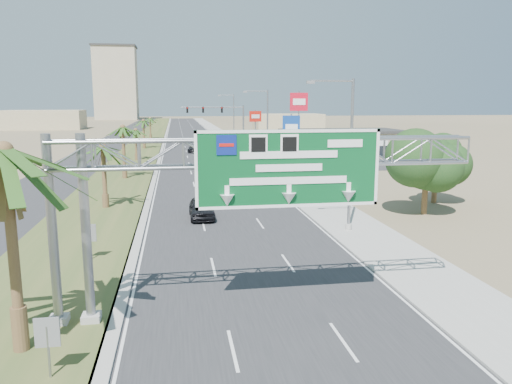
{
  "coord_description": "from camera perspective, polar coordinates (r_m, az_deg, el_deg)",
  "views": [
    {
      "loc": [
        -3.76,
        -9.02,
        8.52
      ],
      "look_at": [
        0.04,
        14.59,
        4.2
      ],
      "focal_mm": 35.0,
      "sensor_mm": 36.0,
      "label": 1
    }
  ],
  "objects": [
    {
      "name": "median_signback_b",
      "position": [
        28.33,
        -18.54,
        -4.75
      ],
      "size": [
        0.75,
        0.08,
        2.08
      ],
      "color": "gray",
      "rests_on": "ground"
    },
    {
      "name": "building_distant_right",
      "position": [
        152.91,
        3.65,
        7.96
      ],
      "size": [
        20.0,
        12.0,
        5.0
      ],
      "primitive_type": "cube",
      "color": "tan",
      "rests_on": "ground"
    },
    {
      "name": "car_far",
      "position": [
        86.6,
        -7.12,
        4.95
      ],
      "size": [
        2.37,
        4.69,
        1.31
      ],
      "primitive_type": "imported",
      "rotation": [
        0.0,
        0.0,
        -0.12
      ],
      "color": "black",
      "rests_on": "ground"
    },
    {
      "name": "pole_sign_red_near",
      "position": [
        68.56,
        4.91,
        9.69
      ],
      "size": [
        2.42,
        0.61,
        9.96
      ],
      "color": "gray",
      "rests_on": "ground"
    },
    {
      "name": "palm_near",
      "position": [
        17.94,
        -26.83,
        4.06
      ],
      "size": [
        5.7,
        5.7,
        8.35
      ],
      "color": "brown",
      "rests_on": "ground"
    },
    {
      "name": "car_mid_lane",
      "position": [
        63.36,
        -4.32,
        3.22
      ],
      "size": [
        1.86,
        4.98,
        1.62
      ],
      "primitive_type": "imported",
      "rotation": [
        0.0,
        0.0,
        0.03
      ],
      "color": "maroon",
      "rests_on": "ground"
    },
    {
      "name": "car_left_lane",
      "position": [
        37.26,
        -6.24,
        -1.84
      ],
      "size": [
        1.83,
        4.49,
        1.53
      ],
      "primitive_type": "imported",
      "rotation": [
        0.0,
        0.0,
        0.01
      ],
      "color": "black",
      "rests_on": "ground"
    },
    {
      "name": "store_building",
      "position": [
        79.59,
        9.82,
        5.39
      ],
      "size": [
        18.0,
        10.0,
        4.0
      ],
      "primitive_type": "cube",
      "color": "tan",
      "rests_on": "ground"
    },
    {
      "name": "pole_sign_blue",
      "position": [
        58.12,
        4.04,
        6.98
      ],
      "size": [
        2.02,
        0.75,
        7.2
      ],
      "color": "gray",
      "rests_on": "ground"
    },
    {
      "name": "road",
      "position": [
        119.38,
        -7.36,
        6.07
      ],
      "size": [
        12.0,
        300.0,
        0.02
      ],
      "primitive_type": "cube",
      "color": "#28282B",
      "rests_on": "ground"
    },
    {
      "name": "signal_mast",
      "position": [
        81.57,
        -2.87,
        7.65
      ],
      "size": [
        10.28,
        0.71,
        8.0
      ],
      "color": "gray",
      "rests_on": "ground"
    },
    {
      "name": "car_right_lane",
      "position": [
        78.72,
        -2.49,
        4.53
      ],
      "size": [
        2.71,
        5.24,
        1.41
      ],
      "primitive_type": "imported",
      "rotation": [
        0.0,
        0.0,
        0.07
      ],
      "color": "gray",
      "rests_on": "ground"
    },
    {
      "name": "streetlight_mid",
      "position": [
        62.13,
        1.13,
        6.71
      ],
      "size": [
        3.27,
        0.44,
        10.0
      ],
      "color": "gray",
      "rests_on": "ground"
    },
    {
      "name": "palm_row_c",
      "position": [
        57.38,
        -14.99,
        7.04
      ],
      "size": [
        3.99,
        3.99,
        6.75
      ],
      "color": "brown",
      "rests_on": "ground"
    },
    {
      "name": "tower_distant",
      "position": [
        260.71,
        -15.7,
        11.84
      ],
      "size": [
        20.0,
        16.0,
        35.0
      ],
      "primitive_type": "cube",
      "color": "tan",
      "rests_on": "ground"
    },
    {
      "name": "palm_row_b",
      "position": [
        41.58,
        -17.11,
        4.79
      ],
      "size": [
        3.99,
        3.99,
        5.95
      ],
      "color": "brown",
      "rests_on": "ground"
    },
    {
      "name": "oak_far",
      "position": [
        44.92,
        19.93,
        3.62
      ],
      "size": [
        3.5,
        3.5,
        5.6
      ],
      "color": "brown",
      "rests_on": "ground"
    },
    {
      "name": "pole_sign_red_far",
      "position": [
        86.26,
        -0.07,
        8.32
      ],
      "size": [
        2.16,
        1.06,
        7.22
      ],
      "color": "gray",
      "rests_on": "ground"
    },
    {
      "name": "streetlight_near",
      "position": [
        33.15,
        10.42,
        3.44
      ],
      "size": [
        3.27,
        0.44,
        10.0
      ],
      "color": "gray",
      "rests_on": "ground"
    },
    {
      "name": "streetlight_far",
      "position": [
        97.72,
        -2.67,
        7.98
      ],
      "size": [
        3.27,
        0.44,
        10.0
      ],
      "color": "gray",
      "rests_on": "ground"
    },
    {
      "name": "median_grass",
      "position": [
        119.48,
        -12.18,
        5.95
      ],
      "size": [
        7.0,
        300.0,
        0.12
      ],
      "primitive_type": "cube",
      "color": "#3C5123",
      "rests_on": "ground"
    },
    {
      "name": "oak_near",
      "position": [
        39.93,
        18.98,
        3.95
      ],
      "size": [
        4.5,
        4.5,
        6.8
      ],
      "color": "brown",
      "rests_on": "ground"
    },
    {
      "name": "palm_row_e",
      "position": [
        94.26,
        -12.75,
        7.9
      ],
      "size": [
        3.99,
        3.99,
        6.15
      ],
      "color": "brown",
      "rests_on": "ground"
    },
    {
      "name": "building_distant_left",
      "position": [
        174.07,
        -23.06,
        7.61
      ],
      "size": [
        24.0,
        14.0,
        6.0
      ],
      "primitive_type": "cube",
      "color": "tan",
      "rests_on": "ground"
    },
    {
      "name": "median_signback_a",
      "position": [
        17.08,
        -22.73,
        -15.04
      ],
      "size": [
        0.75,
        0.08,
        2.08
      ],
      "color": "gray",
      "rests_on": "ground"
    },
    {
      "name": "sign_gantry",
      "position": [
        19.3,
        -1.03,
        2.91
      ],
      "size": [
        16.75,
        1.24,
        7.5
      ],
      "color": "gray",
      "rests_on": "ground"
    },
    {
      "name": "sidewalk_right",
      "position": [
        119.95,
        -3.28,
        6.17
      ],
      "size": [
        4.0,
        300.0,
        0.1
      ],
      "primitive_type": "cube",
      "color": "#9E9B93",
      "rests_on": "ground"
    },
    {
      "name": "opposing_road",
      "position": [
        120.06,
        -15.53,
        5.8
      ],
      "size": [
        8.0,
        300.0,
        0.02
      ],
      "primitive_type": "cube",
      "color": "#28282B",
      "rests_on": "ground"
    },
    {
      "name": "palm_row_d",
      "position": [
        75.35,
        -13.6,
        6.83
      ],
      "size": [
        3.99,
        3.99,
        5.45
      ],
      "color": "brown",
      "rests_on": "ground"
    },
    {
      "name": "palm_row_f",
      "position": [
        119.22,
        -12.02,
        8.18
      ],
      "size": [
        3.99,
        3.99,
        5.75
      ],
      "color": "brown",
      "rests_on": "ground"
    }
  ]
}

